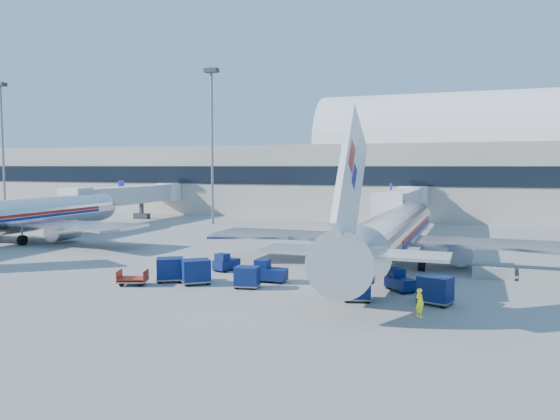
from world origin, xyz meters
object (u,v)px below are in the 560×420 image
at_px(tug_right, 400,281).
at_px(barrier_near, 493,273).
at_px(mast_far_west, 2,129).
at_px(ramp_worker, 420,303).
at_px(airliner_main, 392,233).
at_px(jetbridge_near, 404,201).
at_px(airliner_mid, 11,217).
at_px(cart_open_red, 133,280).
at_px(cart_train_c, 170,269).
at_px(tug_left, 226,263).
at_px(cart_solo_far, 435,289).
at_px(cart_solo_near, 357,288).
at_px(mast_west, 212,123).
at_px(cart_train_a, 247,277).
at_px(jetbridge_mid, 133,195).
at_px(tug_lead, 268,272).
at_px(cart_train_b, 196,271).
at_px(barrier_mid, 541,276).

bearing_deg(tug_right, barrier_near, 92.14).
relative_size(mast_far_west, ramp_worker, 13.62).
relative_size(airliner_main, jetbridge_near, 1.35).
relative_size(airliner_mid, cart_open_red, 15.65).
relative_size(cart_train_c, ramp_worker, 1.51).
bearing_deg(tug_right, tug_left, -142.60).
xyz_separation_m(cart_open_red, ramp_worker, (20.22, -1.41, 0.44)).
relative_size(airliner_main, tug_right, 15.33).
relative_size(tug_right, cart_solo_far, 1.02).
relative_size(jetbridge_near, cart_solo_near, 13.35).
bearing_deg(mast_west, cart_train_a, -59.70).
xyz_separation_m(airliner_main, tug_left, (-12.51, -6.40, -2.26)).
bearing_deg(tug_left, jetbridge_near, -1.49).
bearing_deg(jetbridge_mid, cart_train_a, -46.43).
bearing_deg(tug_right, ramp_worker, -25.90).
bearing_deg(airliner_mid, tug_lead, -15.03).
xyz_separation_m(jetbridge_mid, mast_far_west, (-25.60, -0.81, 10.86)).
distance_m(tug_lead, cart_solo_far, 12.37).
bearing_deg(barrier_near, jetbridge_mid, 151.20).
bearing_deg(cart_train_b, mast_west, 76.93).
xyz_separation_m(airliner_main, barrier_near, (8.00, -2.51, -2.48)).
distance_m(cart_train_a, cart_solo_far, 12.76).
bearing_deg(cart_train_a, mast_west, 110.25).
xyz_separation_m(mast_far_west, ramp_worker, (73.85, -40.52, -13.96)).
distance_m(mast_west, barrier_mid, 51.92).
height_order(mast_far_west, tug_left, mast_far_west).
bearing_deg(cart_train_a, tug_right, 5.91).
bearing_deg(ramp_worker, jetbridge_near, -37.28).
xyz_separation_m(tug_right, cart_open_red, (-18.24, -4.88, -0.29)).
bearing_deg(airliner_mid, jetbridge_mid, 95.22).
relative_size(barrier_mid, cart_solo_near, 1.46).
bearing_deg(jetbridge_mid, cart_train_b, -49.83).
bearing_deg(airliner_main, cart_solo_near, -91.19).
height_order(airliner_mid, mast_west, mast_west).
bearing_deg(cart_solo_near, cart_train_c, 161.21).
distance_m(cart_train_a, cart_solo_near, 8.09).
relative_size(mast_far_west, cart_solo_near, 10.97).
bearing_deg(mast_far_west, airliner_main, -20.01).
height_order(airliner_main, tug_left, airliner_main).
bearing_deg(barrier_near, cart_solo_near, -129.17).
relative_size(mast_west, cart_solo_far, 9.52).
bearing_deg(jetbridge_mid, barrier_mid, -27.35).
bearing_deg(cart_solo_far, tug_left, -179.93).
relative_size(barrier_near, cart_train_c, 1.19).
bearing_deg(airliner_main, cart_train_b, -136.32).
xyz_separation_m(jetbridge_mid, cart_solo_near, (44.14, -38.95, -3.09)).
xyz_separation_m(barrier_mid, cart_train_c, (-25.81, -9.14, 0.50)).
height_order(mast_far_west, cart_solo_near, mast_far_west).
height_order(cart_solo_near, cart_solo_far, cart_solo_far).
relative_size(barrier_near, cart_solo_far, 1.26).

